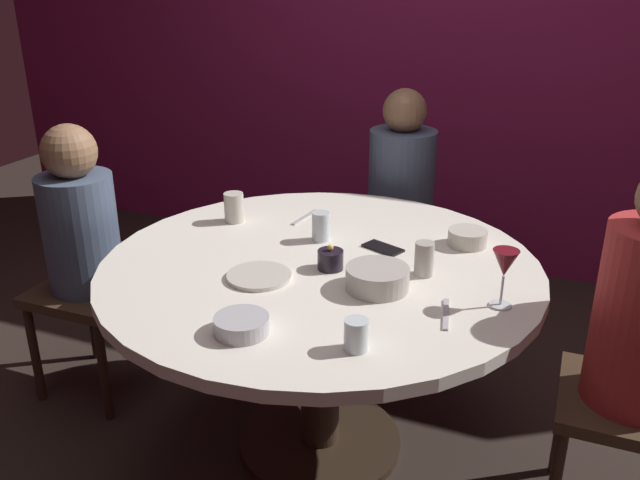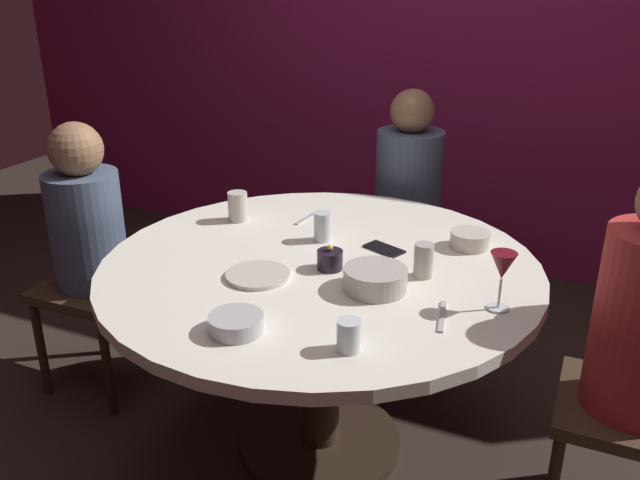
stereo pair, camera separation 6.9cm
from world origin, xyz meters
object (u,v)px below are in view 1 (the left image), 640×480
(seated_diner_back, at_px, (401,185))
(bowl_serving_large, at_px, (242,325))
(cell_phone, at_px, (383,248))
(wine_glass, at_px, (505,266))
(cup_near_candle, at_px, (321,226))
(cup_by_right_diner, at_px, (424,259))
(dinner_plate, at_px, (259,276))
(cup_center_front, at_px, (234,207))
(candle_holder, at_px, (330,259))
(bowl_small_white, at_px, (467,238))
(cup_by_left_diner, at_px, (356,335))
(seated_diner_left, at_px, (81,232))
(bowl_salad_center, at_px, (377,278))
(dining_table, at_px, (320,299))

(seated_diner_back, relative_size, bowl_serving_large, 7.71)
(seated_diner_back, bearing_deg, cell_phone, 11.13)
(seated_diner_back, distance_m, wine_glass, 1.26)
(cup_near_candle, height_order, cup_by_right_diner, cup_by_right_diner)
(dinner_plate, xyz_separation_m, cup_center_front, (-0.31, 0.41, 0.05))
(candle_holder, xyz_separation_m, cup_by_right_diner, (0.29, 0.07, 0.02))
(dinner_plate, xyz_separation_m, cup_near_candle, (0.06, 0.36, 0.05))
(dinner_plate, height_order, cell_phone, dinner_plate)
(bowl_small_white, height_order, cup_by_left_diner, cup_by_left_diner)
(cup_by_left_diner, bearing_deg, cup_near_candle, 118.95)
(candle_holder, height_order, bowl_small_white, candle_holder)
(cup_by_right_diner, bearing_deg, candle_holder, -167.15)
(seated_diner_left, bearing_deg, cup_by_left_diner, -19.99)
(cell_phone, bearing_deg, wine_glass, -99.79)
(seated_diner_left, relative_size, bowl_salad_center, 5.80)
(cell_phone, xyz_separation_m, bowl_small_white, (0.26, 0.15, 0.02))
(seated_diner_left, bearing_deg, cell_phone, 9.03)
(dinner_plate, relative_size, bowl_small_white, 1.50)
(bowl_serving_large, bearing_deg, dinner_plate, 108.98)
(wine_glass, xyz_separation_m, dinner_plate, (-0.73, -0.10, -0.12))
(cell_phone, bearing_deg, seated_diner_back, 33.25)
(bowl_serving_large, height_order, cup_near_candle, cup_near_candle)
(dining_table, bearing_deg, cup_center_front, 152.74)
(seated_diner_back, distance_m, dinner_plate, 1.20)
(seated_diner_back, bearing_deg, dinner_plate, -6.40)
(seated_diner_back, relative_size, cup_near_candle, 10.99)
(cup_by_left_diner, bearing_deg, cup_by_right_diner, 83.92)
(cup_center_front, bearing_deg, bowl_small_white, 6.46)
(cup_by_right_diner, bearing_deg, cup_by_left_diner, -96.08)
(wine_glass, bearing_deg, cell_phone, 148.09)
(cell_phone, bearing_deg, bowl_serving_large, -172.96)
(candle_holder, distance_m, bowl_small_white, 0.52)
(bowl_salad_center, distance_m, bowl_small_white, 0.48)
(bowl_small_white, height_order, cup_near_candle, cup_near_candle)
(cell_phone, distance_m, cup_center_front, 0.61)
(cell_phone, height_order, bowl_small_white, bowl_small_white)
(candle_holder, bearing_deg, seated_diner_back, 92.76)
(dining_table, bearing_deg, bowl_serving_large, -92.70)
(seated_diner_left, xyz_separation_m, bowl_salad_center, (1.23, -0.12, 0.08))
(seated_diner_back, bearing_deg, wine_glass, 28.72)
(seated_diner_back, distance_m, cell_phone, 0.84)
(dining_table, relative_size, cup_near_candle, 13.88)
(dining_table, height_order, bowl_small_white, bowl_small_white)
(dinner_plate, distance_m, cell_phone, 0.47)
(dining_table, bearing_deg, cup_by_right_diner, 5.50)
(wine_glass, bearing_deg, bowl_salad_center, -175.78)
(bowl_small_white, bearing_deg, dinner_plate, -137.43)
(candle_holder, bearing_deg, cup_by_right_diner, 12.85)
(cup_by_right_diner, xyz_separation_m, cup_center_front, (-0.79, 0.20, 0.00))
(dining_table, distance_m, bowl_salad_center, 0.31)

